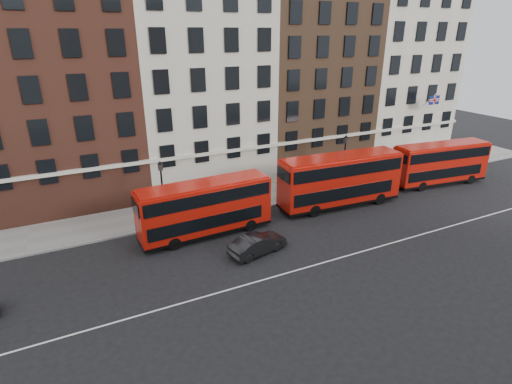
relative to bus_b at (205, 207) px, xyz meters
name	(u,v)px	position (x,y,z in m)	size (l,w,h in m)	color
ground	(286,255)	(4.07, -5.44, -2.31)	(120.00, 120.00, 0.00)	black
pavement	(229,201)	(4.07, 5.06, -2.24)	(80.00, 5.00, 0.15)	gray
kerb	(240,212)	(4.07, 2.56, -2.23)	(80.00, 0.30, 0.16)	gray
road_centre_line	(301,269)	(4.07, -7.44, -2.31)	(70.00, 0.12, 0.01)	white
building_terrace	(195,81)	(3.76, 12.44, 7.93)	(64.00, 11.95, 22.00)	#AEA596
bus_b	(205,207)	(0.00, 0.00, 0.00)	(10.35, 2.92, 4.31)	#B31309
bus_c	(340,179)	(12.64, 0.00, 0.23)	(11.44, 3.40, 4.75)	#B31309
bus_d	(440,163)	(25.27, 0.01, -0.01)	(10.44, 3.63, 4.30)	#B31309
car_front	(258,244)	(2.38, -4.27, -1.59)	(1.53, 4.38, 1.44)	black
lamp_post_left	(163,190)	(-2.40, 3.07, 0.77)	(0.44, 0.44, 5.33)	black
lamp_post_right	(344,159)	(15.69, 3.39, 0.77)	(0.44, 0.44, 5.33)	black
traffic_light	(417,154)	(25.20, 3.07, 0.14)	(0.25, 0.45, 3.27)	black
iron_railings	(220,188)	(4.07, 7.26, -1.66)	(6.60, 0.06, 1.00)	black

